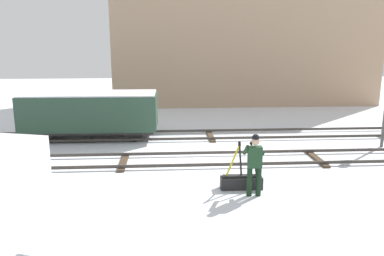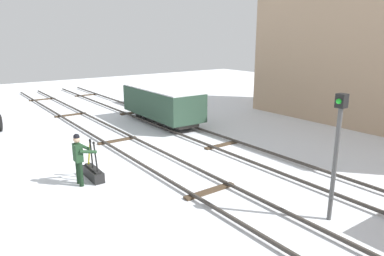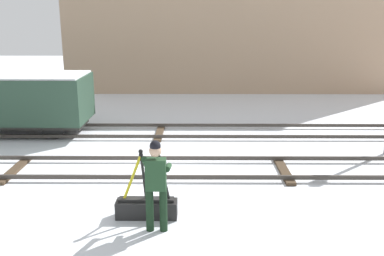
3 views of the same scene
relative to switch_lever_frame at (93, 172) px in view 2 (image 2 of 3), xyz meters
name	(u,v)px [view 2 (image 2 of 3)]	position (x,y,z in m)	size (l,w,h in m)	color
ground_plane	(155,162)	(-0.22, 2.62, -0.25)	(60.00, 60.00, 0.00)	silver
track_main_line	(155,159)	(-0.22, 2.62, -0.14)	(44.00, 1.94, 0.18)	#38332D
track_siding_near	(222,143)	(-0.22, 6.22, -0.14)	(44.00, 1.94, 0.18)	#38332D
switch_lever_frame	(93,172)	(0.00, 0.00, 0.00)	(1.24, 0.38, 1.45)	black
rail_worker	(79,156)	(0.25, -0.53, 0.77)	(0.54, 0.68, 1.80)	black
signal_post	(337,144)	(6.59, 4.16, 1.92)	(0.24, 0.32, 3.49)	#4C4C4C
freight_car_far_end	(162,103)	(-5.48, 6.22, 0.96)	(5.77, 2.19, 2.05)	#2D2B28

